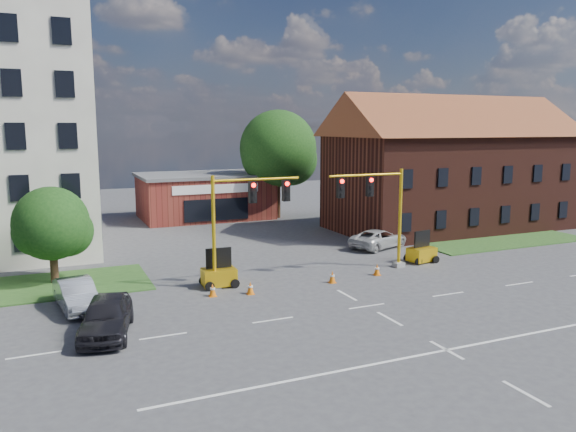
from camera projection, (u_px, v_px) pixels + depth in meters
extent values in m
plane|color=#454548|center=(367.00, 306.00, 27.65)|extent=(120.00, 120.00, 0.00)
cube|color=#294E1D|center=(507.00, 242.00, 42.90)|extent=(14.00, 4.00, 0.08)
cube|color=maroon|center=(205.00, 197.00, 54.49)|extent=(12.00, 8.00, 4.00)
cube|color=#5E5E61|center=(204.00, 175.00, 54.15)|extent=(12.40, 8.40, 0.30)
cube|color=white|center=(216.00, 189.00, 50.64)|extent=(8.00, 0.10, 0.80)
cube|color=black|center=(217.00, 210.00, 50.94)|extent=(6.00, 0.10, 2.00)
cube|color=#441C14|center=(449.00, 182.00, 48.61)|extent=(20.00, 10.00, 8.00)
cylinder|color=#3E2816|center=(278.00, 193.00, 54.28)|extent=(0.44, 0.44, 4.75)
sphere|color=#163D12|center=(278.00, 149.00, 53.60)|extent=(7.35, 7.35, 7.35)
sphere|color=#163D12|center=(291.00, 159.00, 54.63)|extent=(5.14, 5.14, 5.14)
cylinder|color=#3E2816|center=(54.00, 263.00, 31.43)|extent=(0.44, 0.44, 2.45)
sphere|color=#163D12|center=(51.00, 223.00, 31.08)|extent=(4.11, 4.11, 4.11)
sphere|color=#163D12|center=(68.00, 231.00, 31.77)|extent=(2.88, 2.88, 2.88)
cube|color=#9A9A95|center=(215.00, 286.00, 30.69)|extent=(0.60, 0.60, 0.30)
cylinder|color=yellow|center=(214.00, 233.00, 30.23)|extent=(0.20, 0.20, 6.20)
cylinder|color=yellow|center=(257.00, 179.00, 30.77)|extent=(5.00, 0.14, 0.14)
cube|color=black|center=(253.00, 192.00, 30.78)|extent=(0.40, 0.32, 1.20)
cube|color=black|center=(286.00, 191.00, 31.57)|extent=(0.40, 0.32, 1.20)
sphere|color=#FF0C07|center=(254.00, 185.00, 30.56)|extent=(0.24, 0.24, 0.24)
cube|color=#9A9A95|center=(398.00, 264.00, 35.43)|extent=(0.60, 0.60, 0.30)
cylinder|color=yellow|center=(400.00, 218.00, 34.97)|extent=(0.20, 0.20, 6.20)
cylinder|color=yellow|center=(366.00, 175.00, 33.54)|extent=(5.00, 0.14, 0.14)
cube|color=black|center=(370.00, 186.00, 33.75)|extent=(0.40, 0.32, 1.20)
cube|color=black|center=(341.00, 188.00, 32.96)|extent=(0.40, 0.32, 1.20)
sphere|color=#FF0C07|center=(372.00, 180.00, 33.52)|extent=(0.24, 0.24, 0.24)
cube|color=yellow|center=(219.00, 277.00, 30.99)|extent=(1.89, 1.31, 0.92)
cube|color=black|center=(219.00, 258.00, 30.82)|extent=(1.43, 0.19, 1.12)
cube|color=yellow|center=(422.00, 254.00, 36.60)|extent=(1.94, 1.47, 0.87)
cube|color=black|center=(422.00, 239.00, 36.44)|extent=(1.36, 0.37, 1.07)
cube|color=orange|center=(213.00, 296.00, 29.26)|extent=(0.38, 0.38, 0.04)
cone|color=orange|center=(213.00, 290.00, 29.20)|extent=(0.40, 0.40, 0.70)
cylinder|color=white|center=(213.00, 289.00, 29.19)|extent=(0.27, 0.27, 0.09)
cube|color=orange|center=(250.00, 294.00, 29.64)|extent=(0.38, 0.38, 0.04)
cone|color=orange|center=(250.00, 288.00, 29.59)|extent=(0.40, 0.40, 0.70)
cylinder|color=white|center=(250.00, 287.00, 29.58)|extent=(0.27, 0.27, 0.09)
cube|color=orange|center=(332.00, 282.00, 31.80)|extent=(0.38, 0.38, 0.04)
cone|color=orange|center=(332.00, 277.00, 31.75)|extent=(0.40, 0.40, 0.70)
cylinder|color=white|center=(332.00, 276.00, 31.74)|extent=(0.27, 0.27, 0.09)
cube|color=orange|center=(377.00, 275.00, 33.45)|extent=(0.38, 0.38, 0.04)
cone|color=orange|center=(377.00, 269.00, 33.40)|extent=(0.40, 0.40, 0.70)
cylinder|color=white|center=(377.00, 268.00, 33.39)|extent=(0.27, 0.27, 0.09)
imported|color=silver|center=(379.00, 239.00, 40.95)|extent=(5.38, 3.86, 1.36)
imported|color=black|center=(106.00, 316.00, 23.73)|extent=(3.02, 5.19, 1.66)
imported|color=#B6BABF|center=(76.00, 294.00, 27.13)|extent=(2.13, 4.59, 1.46)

